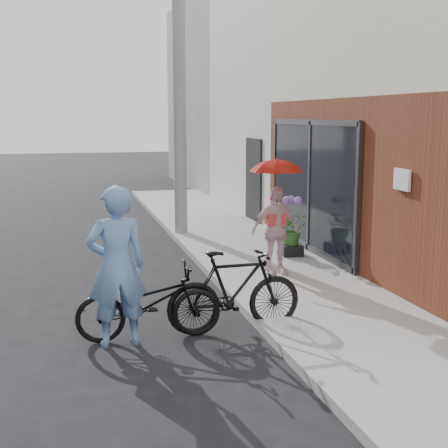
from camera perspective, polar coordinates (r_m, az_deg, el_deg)
name	(u,v)px	position (r m, az deg, el deg)	size (l,w,h in m)	color
ground	(184,328)	(8.17, -3.66, -9.44)	(80.00, 80.00, 0.00)	black
sidewalk	(284,275)	(10.55, 5.53, -4.67)	(2.20, 24.00, 0.12)	gray
curb	(217,280)	(10.22, -0.62, -5.10)	(0.12, 24.00, 0.12)	#9E9E99
plaster_building	(370,87)	(18.71, 13.20, 12.06)	(8.00, 6.00, 7.00)	silver
east_building_far	(285,95)	(25.12, 5.62, 11.64)	(8.00, 8.00, 7.00)	gray
utility_pole	(179,78)	(13.84, -4.11, 13.16)	(0.28, 0.28, 7.00)	#9E9E99
officer	(117,267)	(7.41, -9.80, -3.86)	(0.70, 0.46, 1.92)	#769FD2
bike_left	(149,302)	(7.68, -6.89, -7.12)	(0.62, 1.76, 0.93)	black
bike_right	(235,291)	(7.90, 0.97, -6.11)	(0.49, 1.75, 1.05)	black
kimono_woman	(275,231)	(10.22, 4.71, -0.60)	(0.85, 0.36, 1.46)	silver
parasol	(276,164)	(10.08, 4.79, 5.49)	(0.82, 0.82, 0.72)	red
planter	(292,250)	(11.74, 6.24, -2.38)	(0.38, 0.38, 0.20)	black
potted_plant	(292,229)	(11.67, 6.28, -0.47)	(0.54, 0.47, 0.60)	#326327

